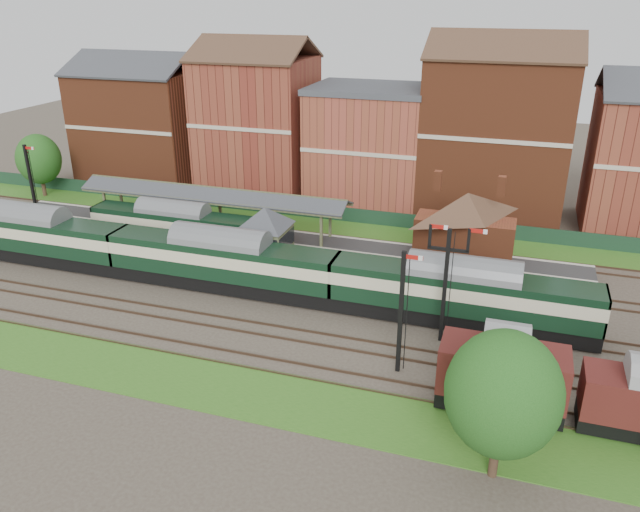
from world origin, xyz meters
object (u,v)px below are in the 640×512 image
(platform_railcar, at_px, (174,225))
(goods_van_a, at_px, (502,373))
(semaphore_bracket, at_px, (446,278))
(signal_box, at_px, (266,240))
(dmu_train, at_px, (221,260))

(platform_railcar, xyz_separation_m, goods_van_a, (29.46, -15.50, 0.18))
(semaphore_bracket, height_order, platform_railcar, semaphore_bracket)
(signal_box, relative_size, platform_railcar, 0.38)
(semaphore_bracket, bearing_deg, dmu_train, 171.83)
(semaphore_bracket, relative_size, dmu_train, 0.15)
(signal_box, relative_size, dmu_train, 0.11)
(dmu_train, relative_size, goods_van_a, 8.05)
(signal_box, bearing_deg, goods_van_a, -32.64)
(dmu_train, bearing_deg, semaphore_bracket, -8.17)
(semaphore_bracket, xyz_separation_m, goods_van_a, (4.09, -6.50, -2.30))
(semaphore_bracket, xyz_separation_m, dmu_train, (-17.40, 2.50, -2.16))
(semaphore_bracket, height_order, dmu_train, semaphore_bracket)
(dmu_train, distance_m, goods_van_a, 23.30)
(goods_van_a, bearing_deg, semaphore_bracket, 122.16)
(signal_box, xyz_separation_m, goods_van_a, (19.13, -12.25, -0.85))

